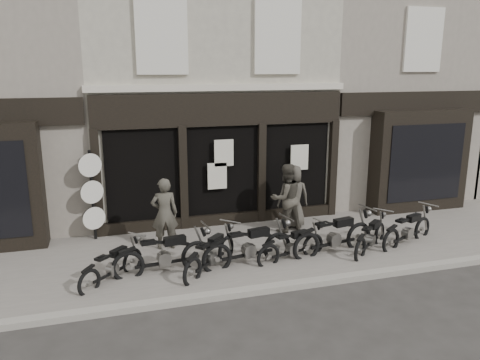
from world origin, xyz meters
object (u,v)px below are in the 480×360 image
object	(u,v)px
motorcycle_0	(113,268)
motorcycle_3	(249,250)
motorcycle_5	(334,239)
motorcycle_7	(408,232)
motorcycle_4	(292,248)
motorcycle_1	(165,258)
advert_sign_post	(93,199)
man_right	(293,196)
motorcycle_6	(371,239)
man_centre	(286,198)
man_left	(165,214)
motorcycle_2	(211,257)

from	to	relation	value
motorcycle_0	motorcycle_3	xyz separation A→B (m)	(3.09, -0.01, 0.09)
motorcycle_5	motorcycle_7	bearing A→B (deg)	-10.95
motorcycle_3	motorcycle_4	distance (m)	1.07
motorcycle_7	motorcycle_1	bearing A→B (deg)	157.03
motorcycle_7	advert_sign_post	world-z (taller)	advert_sign_post
motorcycle_5	man_right	distance (m)	2.10
motorcycle_0	man_right	distance (m)	5.50
motorcycle_6	man_centre	bearing A→B (deg)	91.07
motorcycle_5	motorcycle_7	distance (m)	2.11
motorcycle_1	man_left	size ratio (longest dim) A/B	1.25
motorcycle_1	motorcycle_7	bearing A→B (deg)	-7.10
man_centre	man_right	bearing A→B (deg)	-152.76
motorcycle_3	man_right	size ratio (longest dim) A/B	1.28
motorcycle_4	man_right	size ratio (longest dim) A/B	1.06
man_centre	motorcycle_6	bearing A→B (deg)	119.31
motorcycle_2	advert_sign_post	bearing A→B (deg)	87.88
motorcycle_2	motorcycle_1	bearing A→B (deg)	125.51
man_right	advert_sign_post	distance (m)	5.47
man_left	advert_sign_post	bearing A→B (deg)	-30.19
motorcycle_0	motorcycle_5	distance (m)	5.33
motorcycle_3	man_left	world-z (taller)	man_left
man_left	motorcycle_0	bearing A→B (deg)	51.32
man_centre	man_right	world-z (taller)	man_centre
man_right	motorcycle_2	bearing A→B (deg)	46.55
motorcycle_7	man_right	xyz separation A→B (m)	(-2.39, 2.01, 0.62)
motorcycle_1	motorcycle_2	bearing A→B (deg)	-16.05
man_centre	man_right	distance (m)	0.42
motorcycle_3	motorcycle_6	distance (m)	3.19
motorcycle_3	man_left	distance (m)	2.36
man_left	advert_sign_post	distance (m)	2.08
motorcycle_0	motorcycle_3	bearing A→B (deg)	-44.39
motorcycle_3	motorcycle_7	size ratio (longest dim) A/B	1.16
motorcycle_6	motorcycle_2	bearing A→B (deg)	141.74
man_left	man_centre	world-z (taller)	man_centre
motorcycle_3	motorcycle_6	bearing A→B (deg)	-11.58
advert_sign_post	motorcycle_3	bearing A→B (deg)	-58.72
advert_sign_post	motorcycle_1	bearing A→B (deg)	-80.78
motorcycle_5	motorcycle_0	bearing A→B (deg)	169.98
motorcycle_0	man_centre	size ratio (longest dim) A/B	0.78
man_centre	man_right	size ratio (longest dim) A/B	1.06
motorcycle_4	motorcycle_6	size ratio (longest dim) A/B	1.14
motorcycle_4	motorcycle_5	world-z (taller)	motorcycle_5
motorcycle_2	man_centre	distance (m)	3.27
motorcycle_5	man_right	xyz separation A→B (m)	(-0.28, 2.00, 0.57)
advert_sign_post	motorcycle_7	bearing A→B (deg)	-39.73
motorcycle_2	motorcycle_7	world-z (taller)	motorcycle_7
motorcycle_1	man_centre	xyz separation A→B (m)	(3.59, 1.73, 0.64)
man_centre	advert_sign_post	distance (m)	5.17
motorcycle_4	man_centre	size ratio (longest dim) A/B	1.00
man_left	motorcycle_1	bearing A→B (deg)	85.39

